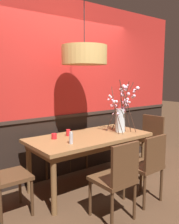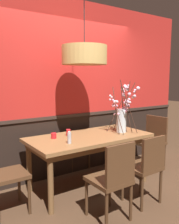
# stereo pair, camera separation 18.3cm
# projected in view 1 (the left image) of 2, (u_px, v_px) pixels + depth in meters

# --- Properties ---
(ground_plane) EXTENTS (24.00, 24.00, 0.00)m
(ground_plane) POSITION_uv_depth(u_px,v_px,m) (90.00, 186.00, 3.57)
(ground_plane) COLOR #4C3321
(back_wall) EXTENTS (5.02, 0.14, 2.80)m
(back_wall) POSITION_uv_depth(u_px,v_px,m) (65.00, 90.00, 3.88)
(back_wall) COLOR black
(back_wall) RESTS_ON ground
(dining_table) EXTENTS (1.75, 0.86, 0.76)m
(dining_table) POSITION_uv_depth(u_px,v_px,m) (90.00, 142.00, 3.48)
(dining_table) COLOR olive
(dining_table) RESTS_ON ground
(chair_head_east_end) EXTENTS (0.47, 0.48, 0.91)m
(chair_head_east_end) POSITION_uv_depth(u_px,v_px,m) (148.00, 138.00, 4.29)
(chair_head_east_end) COLOR #4C301C
(chair_head_east_end) RESTS_ON ground
(chair_far_side_right) EXTENTS (0.43, 0.44, 0.92)m
(chair_far_side_right) POSITION_uv_depth(u_px,v_px,m) (71.00, 138.00, 4.31)
(chair_far_side_right) COLOR #4C301C
(chair_far_side_right) RESTS_ON ground
(chair_near_side_left) EXTENTS (0.40, 0.43, 0.91)m
(chair_near_side_left) POSITION_uv_depth(u_px,v_px,m) (117.00, 177.00, 2.65)
(chair_near_side_left) COLOR #4C301C
(chair_near_side_left) RESTS_ON ground
(chair_far_side_left) EXTENTS (0.48, 0.47, 0.89)m
(chair_far_side_left) POSITION_uv_depth(u_px,v_px,m) (47.00, 143.00, 4.04)
(chair_far_side_left) COLOR #4C301C
(chair_far_side_left) RESTS_ON ground
(chair_head_west_end) EXTENTS (0.42, 0.43, 0.93)m
(chair_head_west_end) POSITION_uv_depth(u_px,v_px,m) (3.00, 173.00, 2.73)
(chair_head_west_end) COLOR #4C301C
(chair_head_west_end) RESTS_ON ground
(chair_near_side_right) EXTENTS (0.41, 0.40, 0.89)m
(chair_near_side_right) POSITION_uv_depth(u_px,v_px,m) (147.00, 164.00, 3.05)
(chair_near_side_right) COLOR #4C301C
(chair_near_side_right) RESTS_ON ground
(vase_with_blossoms) EXTENTS (0.49, 0.67, 0.80)m
(vase_with_blossoms) POSITION_uv_depth(u_px,v_px,m) (121.00, 115.00, 3.68)
(vase_with_blossoms) COLOR silver
(vase_with_blossoms) RESTS_ON dining_table
(candle_holder_nearer_center) EXTENTS (0.07, 0.07, 0.09)m
(candle_holder_nearer_center) POSITION_uv_depth(u_px,v_px,m) (68.00, 133.00, 3.45)
(candle_holder_nearer_center) COLOR red
(candle_holder_nearer_center) RESTS_ON dining_table
(candle_holder_nearer_edge) EXTENTS (0.08, 0.08, 0.08)m
(candle_holder_nearer_edge) POSITION_uv_depth(u_px,v_px,m) (54.00, 136.00, 3.28)
(candle_holder_nearer_edge) COLOR red
(candle_holder_nearer_edge) RESTS_ON dining_table
(condiment_bottle) EXTENTS (0.05, 0.05, 0.16)m
(condiment_bottle) POSITION_uv_depth(u_px,v_px,m) (71.00, 138.00, 3.04)
(condiment_bottle) COLOR #ADADB2
(condiment_bottle) RESTS_ON dining_table
(pendant_lamp) EXTENTS (0.62, 0.62, 1.03)m
(pendant_lamp) POSITION_uv_depth(u_px,v_px,m) (84.00, 55.00, 3.31)
(pendant_lamp) COLOR tan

